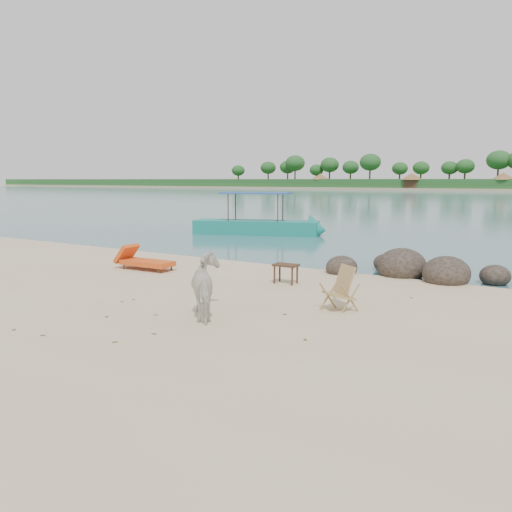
{
  "coord_description": "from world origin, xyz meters",
  "views": [
    {
      "loc": [
        6.76,
        -8.81,
        2.95
      ],
      "look_at": [
        0.09,
        2.0,
        1.0
      ],
      "focal_mm": 35.0,
      "sensor_mm": 36.0,
      "label": 1
    }
  ],
  "objects": [
    {
      "name": "boulders",
      "position": [
        3.22,
        6.45,
        0.22
      ],
      "size": [
        6.31,
        2.76,
        1.12
      ],
      "rotation": [
        0.0,
        0.0,
        -0.23
      ],
      "color": "black",
      "rests_on": "ground"
    },
    {
      "name": "cow",
      "position": [
        0.41,
        -0.46,
        0.67
      ],
      "size": [
        1.63,
        1.64,
        1.34
      ],
      "primitive_type": "imported",
      "rotation": [
        0.0,
        0.0,
        3.91
      ],
      "color": "silver",
      "rests_on": "ground"
    },
    {
      "name": "side_table",
      "position": [
        0.19,
        3.44,
        0.28
      ],
      "size": [
        0.7,
        0.47,
        0.55
      ],
      "primitive_type": null,
      "rotation": [
        0.0,
        0.0,
        0.04
      ],
      "color": "#371E16",
      "rests_on": "ground"
    },
    {
      "name": "lounge_chair",
      "position": [
        -4.7,
        3.0,
        0.34
      ],
      "size": [
        2.28,
        0.87,
        0.68
      ],
      "primitive_type": null,
      "rotation": [
        0.0,
        0.0,
        0.04
      ],
      "color": "#D75619",
      "rests_on": "ground"
    },
    {
      "name": "deck_chair",
      "position": [
        2.61,
        1.47,
        0.5
      ],
      "size": [
        0.93,
        0.94,
        0.99
      ],
      "primitive_type": null,
      "rotation": [
        0.0,
        0.0,
        -0.64
      ],
      "color": "tan",
      "rests_on": "ground"
    },
    {
      "name": "boat_near",
      "position": [
        -7.7,
        14.62,
        1.86
      ],
      "size": [
        7.85,
        4.04,
        3.73
      ],
      "primitive_type": null,
      "rotation": [
        0.0,
        0.0,
        0.32
      ],
      "color": "#147A6E",
      "rests_on": "water"
    },
    {
      "name": "dead_leaves",
      "position": [
        -0.26,
        -0.8,
        0.0
      ],
      "size": [
        7.76,
        7.13,
        0.0
      ],
      "color": "brown",
      "rests_on": "ground"
    }
  ]
}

